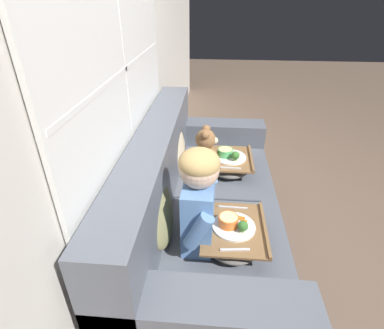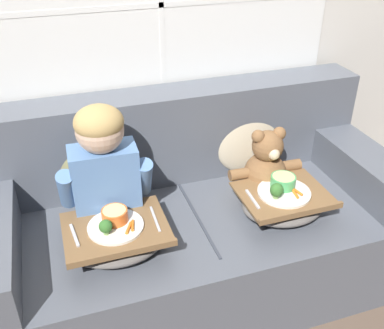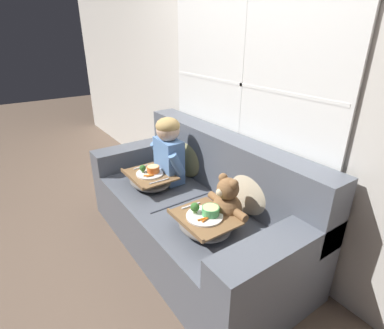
% 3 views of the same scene
% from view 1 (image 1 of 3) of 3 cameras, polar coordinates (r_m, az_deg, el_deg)
% --- Properties ---
extents(ground_plane, '(14.00, 14.00, 0.00)m').
position_cam_1_polar(ground_plane, '(2.30, 2.92, -15.64)').
color(ground_plane, brown).
extents(wall_back_with_window, '(8.00, 0.08, 2.60)m').
position_cam_1_polar(wall_back_with_window, '(1.73, -14.20, 17.69)').
color(wall_back_with_window, beige).
rests_on(wall_back_with_window, ground_plane).
extents(couch, '(1.97, 0.90, 0.92)m').
position_cam_1_polar(couch, '(2.07, 1.38, -9.12)').
color(couch, '#565B66').
rests_on(couch, ground_plane).
extents(throw_pillow_behind_child, '(0.41, 0.20, 0.42)m').
position_cam_1_polar(throw_pillow_behind_child, '(1.60, -6.48, -8.70)').
color(throw_pillow_behind_child, '#898456').
rests_on(throw_pillow_behind_child, couch).
extents(throw_pillow_behind_teddy, '(0.38, 0.18, 0.40)m').
position_cam_1_polar(throw_pillow_behind_teddy, '(2.24, -2.94, 3.61)').
color(throw_pillow_behind_teddy, '#C1B293').
rests_on(throw_pillow_behind_teddy, couch).
extents(child_figure, '(0.40, 0.20, 0.56)m').
position_cam_1_polar(child_figure, '(1.51, 1.36, -5.79)').
color(child_figure, '#5B84BC').
rests_on(child_figure, couch).
extents(teddy_bear, '(0.37, 0.26, 0.35)m').
position_cam_1_polar(teddy_bear, '(2.25, 2.65, 2.31)').
color(teddy_bear, brown).
rests_on(teddy_bear, couch).
extents(lap_tray_child, '(0.42, 0.34, 0.19)m').
position_cam_1_polar(lap_tray_child, '(1.67, 7.86, -12.92)').
color(lap_tray_child, slate).
rests_on(lap_tray_child, child_figure).
extents(lap_tray_teddy, '(0.40, 0.33, 0.19)m').
position_cam_1_polar(lap_tray_teddy, '(2.29, 7.19, 0.30)').
color(lap_tray_teddy, slate).
rests_on(lap_tray_teddy, teddy_bear).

